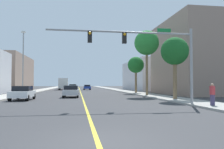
# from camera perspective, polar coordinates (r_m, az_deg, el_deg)

# --- Properties ---
(ground) EXTENTS (192.00, 192.00, 0.00)m
(ground) POSITION_cam_1_polar(r_m,az_deg,el_deg) (48.75, -7.97, -4.26)
(ground) COLOR #38383A
(sidewalk_left) EXTENTS (3.29, 168.00, 0.15)m
(sidewalk_left) POSITION_cam_1_polar(r_m,az_deg,el_deg) (49.56, -19.11, -4.04)
(sidewalk_left) COLOR #B2ADA3
(sidewalk_left) RESTS_ON ground
(sidewalk_right) EXTENTS (3.29, 168.00, 0.15)m
(sidewalk_right) POSITION_cam_1_polar(r_m,az_deg,el_deg) (49.78, 3.12, -4.15)
(sidewalk_right) COLOR #9E9B93
(sidewalk_right) RESTS_ON ground
(lane_marking_center) EXTENTS (0.16, 144.00, 0.01)m
(lane_marking_center) POSITION_cam_1_polar(r_m,az_deg,el_deg) (48.75, -7.97, -4.25)
(lane_marking_center) COLOR yellow
(lane_marking_center) RESTS_ON ground
(building_right_near) EXTENTS (17.01, 14.61, 11.54)m
(building_right_near) POSITION_cam_1_polar(r_m,az_deg,el_deg) (40.18, 24.68, 3.73)
(building_right_near) COLOR gray
(building_right_near) RESTS_ON ground
(building_right_far) EXTENTS (16.59, 21.54, 7.49)m
(building_right_far) POSITION_cam_1_polar(r_m,az_deg,el_deg) (60.89, 12.34, -0.30)
(building_right_far) COLOR silver
(building_right_far) RESTS_ON ground
(traffic_signal_mast) EXTENTS (11.30, 0.36, 5.93)m
(traffic_signal_mast) POSITION_cam_1_polar(r_m,az_deg,el_deg) (17.76, 8.79, 6.95)
(traffic_signal_mast) COLOR gray
(traffic_signal_mast) RESTS_ON sidewalk_right
(street_lamp) EXTENTS (0.56, 0.28, 9.17)m
(street_lamp) POSITION_cam_1_polar(r_m,az_deg,el_deg) (35.26, -21.45, 3.50)
(street_lamp) COLOR gray
(street_lamp) RESTS_ON sidewalk_left
(palm_near) EXTENTS (2.87, 2.87, 6.37)m
(palm_near) POSITION_cam_1_polar(r_m,az_deg,el_deg) (24.50, 15.46, 5.49)
(palm_near) COLOR brown
(palm_near) RESTS_ON sidewalk_right
(palm_mid) EXTENTS (3.37, 3.37, 8.84)m
(palm_mid) POSITION_cam_1_polar(r_m,az_deg,el_deg) (31.77, 8.69, 7.75)
(palm_mid) COLOR brown
(palm_mid) RESTS_ON sidewalk_right
(palm_far) EXTENTS (2.78, 2.78, 6.13)m
(palm_far) POSITION_cam_1_polar(r_m,az_deg,el_deg) (38.95, 6.01, 2.32)
(palm_far) COLOR brown
(palm_far) RESTS_ON sidewalk_right
(car_silver) EXTENTS (1.91, 4.34, 1.46)m
(car_silver) POSITION_cam_1_polar(r_m,az_deg,el_deg) (28.97, -10.26, -4.11)
(car_silver) COLOR #BCBCC1
(car_silver) RESTS_ON ground
(car_green) EXTENTS (1.88, 4.60, 1.52)m
(car_green) POSITION_cam_1_polar(r_m,az_deg,el_deg) (55.53, -9.84, -3.20)
(car_green) COLOR #196638
(car_green) RESTS_ON ground
(car_blue) EXTENTS (1.85, 4.52, 1.36)m
(car_blue) POSITION_cam_1_polar(r_m,az_deg,el_deg) (61.34, -6.29, -3.17)
(car_blue) COLOR #1E389E
(car_blue) RESTS_ON ground
(car_white) EXTENTS (1.94, 4.21, 1.46)m
(car_white) POSITION_cam_1_polar(r_m,az_deg,el_deg) (25.31, -21.52, -4.29)
(car_white) COLOR white
(car_white) RESTS_ON ground
(delivery_truck) EXTENTS (2.63, 8.33, 3.08)m
(delivery_truck) POSITION_cam_1_polar(r_m,az_deg,el_deg) (63.22, -12.10, -2.27)
(delivery_truck) COLOR red
(delivery_truck) RESTS_ON ground
(pedestrian) EXTENTS (0.38, 0.38, 1.59)m
(pedestrian) POSITION_cam_1_polar(r_m,az_deg,el_deg) (17.87, 23.92, -4.60)
(pedestrian) COLOR #3F3859
(pedestrian) RESTS_ON sidewalk_right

